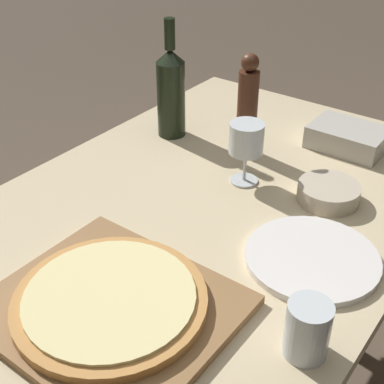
{
  "coord_description": "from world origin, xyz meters",
  "views": [
    {
      "loc": [
        0.56,
        -0.75,
        1.44
      ],
      "look_at": [
        -0.0,
        0.0,
        0.83
      ],
      "focal_mm": 50.0,
      "sensor_mm": 36.0,
      "label": 1
    }
  ],
  "objects_px": {
    "wine_glass": "(246,140)",
    "wine_bottle": "(171,91)",
    "pizza": "(110,300)",
    "pepper_mill": "(247,107)",
    "small_bowl": "(328,193)"
  },
  "relations": [
    {
      "from": "wine_glass",
      "to": "wine_bottle",
      "type": "bearing_deg",
      "value": 162.21
    },
    {
      "from": "pizza",
      "to": "wine_bottle",
      "type": "relative_size",
      "value": 1.04
    },
    {
      "from": "pepper_mill",
      "to": "small_bowl",
      "type": "distance_m",
      "value": 0.3
    },
    {
      "from": "pepper_mill",
      "to": "wine_glass",
      "type": "relative_size",
      "value": 1.74
    },
    {
      "from": "pepper_mill",
      "to": "small_bowl",
      "type": "height_order",
      "value": "pepper_mill"
    },
    {
      "from": "pepper_mill",
      "to": "wine_glass",
      "type": "height_order",
      "value": "pepper_mill"
    },
    {
      "from": "pizza",
      "to": "pepper_mill",
      "type": "distance_m",
      "value": 0.64
    },
    {
      "from": "pizza",
      "to": "pepper_mill",
      "type": "height_order",
      "value": "pepper_mill"
    },
    {
      "from": "pizza",
      "to": "small_bowl",
      "type": "xyz_separation_m",
      "value": [
        0.15,
        0.54,
        -0.01
      ]
    },
    {
      "from": "wine_glass",
      "to": "pepper_mill",
      "type": "bearing_deg",
      "value": 121.1
    },
    {
      "from": "wine_bottle",
      "to": "pizza",
      "type": "bearing_deg",
      "value": -60.23
    },
    {
      "from": "wine_bottle",
      "to": "pepper_mill",
      "type": "relative_size",
      "value": 1.21
    },
    {
      "from": "pizza",
      "to": "wine_bottle",
      "type": "height_order",
      "value": "wine_bottle"
    },
    {
      "from": "pizza",
      "to": "small_bowl",
      "type": "distance_m",
      "value": 0.56
    },
    {
      "from": "pepper_mill",
      "to": "wine_glass",
      "type": "distance_m",
      "value": 0.15
    }
  ]
}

